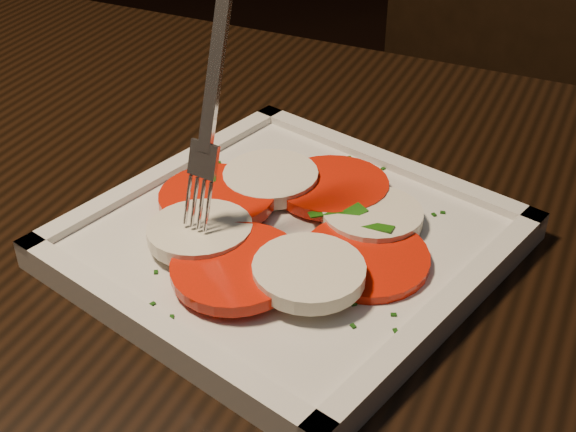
{
  "coord_description": "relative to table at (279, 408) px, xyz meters",
  "views": [
    {
      "loc": [
        0.17,
        -0.19,
        1.08
      ],
      "look_at": [
        -0.05,
        0.18,
        0.78
      ],
      "focal_mm": 50.0,
      "sensor_mm": 36.0,
      "label": 1
    }
  ],
  "objects": [
    {
      "name": "table",
      "position": [
        0.0,
        0.0,
        0.0
      ],
      "size": [
        1.27,
        0.91,
        0.75
      ],
      "rotation": [
        0.0,
        0.0,
        0.1
      ],
      "color": "black",
      "rests_on": "ground"
    },
    {
      "name": "plate",
      "position": [
        -0.02,
        0.05,
        0.11
      ],
      "size": [
        0.29,
        0.29,
        0.01
      ],
      "primitive_type": "cube",
      "rotation": [
        0.0,
        0.0,
        -0.17
      ],
      "color": "silver",
      "rests_on": "table"
    },
    {
      "name": "chair",
      "position": [
        -0.08,
        0.65,
        -0.12
      ],
      "size": [
        0.5,
        0.5,
        0.93
      ],
      "rotation": [
        0.0,
        0.0,
        -0.23
      ],
      "color": "black",
      "rests_on": "ground"
    },
    {
      "name": "fork",
      "position": [
        -0.06,
        0.04,
        0.22
      ],
      "size": [
        0.03,
        0.06,
        0.18
      ],
      "primitive_type": null,
      "rotation": [
        0.0,
        0.0,
        -0.03
      ],
      "color": "white",
      "rests_on": "caprese_salad"
    },
    {
      "name": "caprese_salad",
      "position": [
        -0.02,
        0.05,
        0.12
      ],
      "size": [
        0.2,
        0.22,
        0.02
      ],
      "color": "red",
      "rests_on": "plate"
    }
  ]
}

